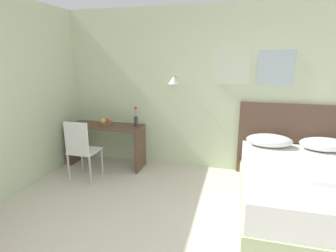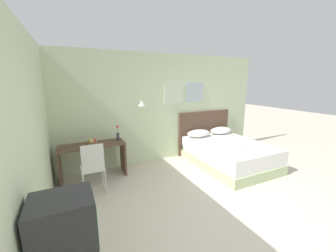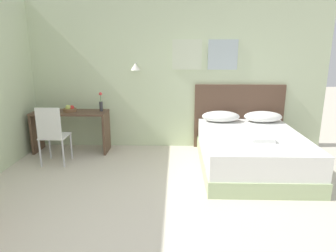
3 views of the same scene
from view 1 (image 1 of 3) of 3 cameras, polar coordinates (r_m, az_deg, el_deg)
wall_back at (r=4.36m, az=9.02°, el=7.65°), size 5.71×0.31×2.65m
bed at (r=3.66m, az=27.72°, el=-12.37°), size 1.50×2.02×0.56m
headboard at (r=4.51m, az=25.40°, el=-2.99°), size 1.62×0.06×1.18m
pillow_left at (r=4.18m, az=21.16°, el=-2.95°), size 0.66×0.38×0.19m
pillow_right at (r=4.33m, az=30.89°, el=-3.46°), size 0.66×0.38×0.19m
folded_towel_near_foot at (r=3.29m, az=30.34°, el=-9.78°), size 0.31×0.35×0.06m
desk at (r=4.66m, az=-13.35°, el=-2.31°), size 1.30×0.48×0.73m
desk_chair at (r=4.14m, az=-18.48°, el=-4.34°), size 0.40×0.40×0.95m
fruit_bowl at (r=4.59m, az=-13.52°, el=0.78°), size 0.23×0.23×0.12m
flower_vase at (r=4.38m, az=-6.98°, el=1.63°), size 0.06×0.06×0.34m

